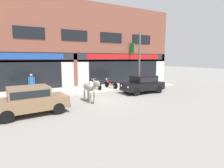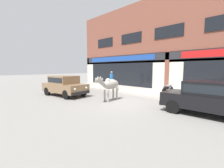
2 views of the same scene
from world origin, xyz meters
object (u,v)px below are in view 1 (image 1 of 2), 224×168
pedestrian (32,82)px  cow (90,87)px  car_0 (143,83)px  car_1 (30,99)px  utility_pole (139,60)px  motorcycle_0 (97,85)px  motorcycle_1 (111,84)px

pedestrian → cow: bearing=-46.5°
car_0 → pedestrian: (-8.32, 2.57, 0.30)m
car_0 → car_1: size_ratio=0.97×
cow → pedestrian: size_ratio=1.34×
car_1 → utility_pole: bearing=22.3°
cow → motorcycle_0: (2.00, 3.72, -0.49)m
utility_pole → pedestrian: bearing=175.9°
car_1 → motorcycle_0: size_ratio=2.06×
pedestrian → motorcycle_1: bearing=1.1°
car_0 → cow: bearing=-169.6°
pedestrian → car_0: bearing=-17.1°
motorcycle_0 → pedestrian: size_ratio=1.13×
motorcycle_0 → utility_pole: (3.99, -0.91, 2.17)m
pedestrian → utility_pole: bearing=-4.1°
cow → motorcycle_1: cow is taller
car_1 → motorcycle_1: car_1 is taller
car_0 → utility_pole: utility_pole is taller
car_1 → pedestrian: size_ratio=2.34×
cow → car_1: (-3.59, -1.12, -0.19)m
car_0 → car_1: 8.84m
motorcycle_0 → car_0: bearing=-42.9°
car_1 → motorcycle_1: (6.98, 4.74, -0.30)m
motorcycle_1 → pedestrian: pedestrian is taller
cow → car_0: (5.02, 0.92, -0.19)m
cow → car_1: 3.76m
cow → car_0: size_ratio=0.59×
cow → pedestrian: pedestrian is taller
motorcycle_1 → utility_pole: 3.47m
car_0 → car_1: bearing=-166.7°
motorcycle_0 → cow: bearing=-118.2°
motorcycle_0 → motorcycle_1: (1.40, -0.10, 0.00)m
motorcycle_1 → utility_pole: (2.59, -0.81, 2.17)m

